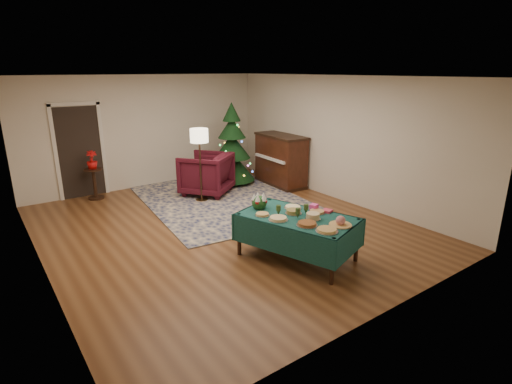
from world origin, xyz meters
TOP-DOWN VIEW (x-y plane):
  - room_shell at (0.00, 0.00)m, footprint 7.00×7.00m
  - doorway at (-1.60, 3.48)m, footprint 1.08×0.04m
  - rug at (0.83, 1.40)m, footprint 3.62×4.51m
  - buffet_table at (0.27, -1.77)m, footprint 1.54×1.99m
  - platter_0 at (0.20, -2.44)m, footprint 0.31×0.31m
  - platter_1 at (0.51, -2.40)m, footprint 0.33×0.33m
  - platter_2 at (0.13, -2.11)m, footprint 0.31×0.31m
  - platter_3 at (0.37, -1.98)m, footprint 0.23×0.23m
  - platter_4 at (0.61, -1.82)m, footprint 0.26×0.26m
  - platter_5 at (-0.07, -1.71)m, footprint 0.29×0.29m
  - platter_6 at (0.29, -1.63)m, footprint 0.26×0.26m
  - platter_7 at (0.45, -1.44)m, footprint 0.28×0.28m
  - platter_8 at (-0.15, -1.42)m, footprint 0.23×0.23m
  - goblet_0 at (0.06, -1.55)m, footprint 0.07×0.07m
  - goblet_1 at (0.43, -1.76)m, footprint 0.07×0.07m
  - goblet_2 at (0.22, -1.82)m, footprint 0.07×0.07m
  - napkin_stack at (0.77, -1.89)m, footprint 0.17×0.17m
  - gift_box at (0.67, -1.69)m, footprint 0.14×0.14m
  - centerpiece at (0.01, -1.13)m, footprint 0.25×0.25m
  - armchair at (0.77, 1.98)m, footprint 1.41×1.40m
  - floor_lamp at (0.42, 1.60)m, footprint 0.39×0.39m
  - side_table at (-1.45, 3.14)m, footprint 0.39×0.39m
  - potted_plant at (-1.45, 3.14)m, footprint 0.23×0.41m
  - christmas_tree at (1.75, 2.40)m, footprint 1.32×1.32m
  - piano at (2.67, 1.59)m, footprint 0.78×1.51m

SIDE VIEW (x-z plane):
  - rug at x=0.83m, z-range 0.00..0.02m
  - side_table at x=-1.45m, z-range -0.01..0.68m
  - armchair at x=0.77m, z-range 0.00..1.07m
  - buffet_table at x=0.27m, z-range 0.21..0.89m
  - piano at x=2.67m, z-range -0.01..1.26m
  - platter_4 at x=0.61m, z-range 0.68..0.72m
  - platter_8 at x=-0.15m, z-range 0.68..0.72m
  - platter_7 at x=0.45m, z-range 0.68..0.72m
  - napkin_stack at x=0.77m, z-range 0.68..0.72m
  - platter_0 at x=0.20m, z-range 0.68..0.73m
  - platter_2 at x=0.13m, z-range 0.68..0.73m
  - platter_5 at x=-0.07m, z-range 0.68..0.73m
  - platter_6 at x=0.29m, z-range 0.68..0.75m
  - platter_3 at x=0.37m, z-range 0.68..0.78m
  - gift_box at x=0.67m, z-range 0.68..0.78m
  - platter_1 at x=0.51m, z-range 0.67..0.81m
  - goblet_0 at x=0.06m, z-range 0.69..0.85m
  - goblet_1 at x=0.43m, z-range 0.69..0.85m
  - goblet_2 at x=0.22m, z-range 0.69..0.85m
  - centerpiece at x=0.01m, z-range 0.66..0.95m
  - potted_plant at x=-1.45m, z-range 0.69..0.92m
  - christmas_tree at x=1.75m, z-range -0.10..1.95m
  - doorway at x=-1.60m, z-range 0.02..2.18m
  - room_shell at x=0.00m, z-range -2.15..4.85m
  - floor_lamp at x=0.42m, z-range 0.56..2.17m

